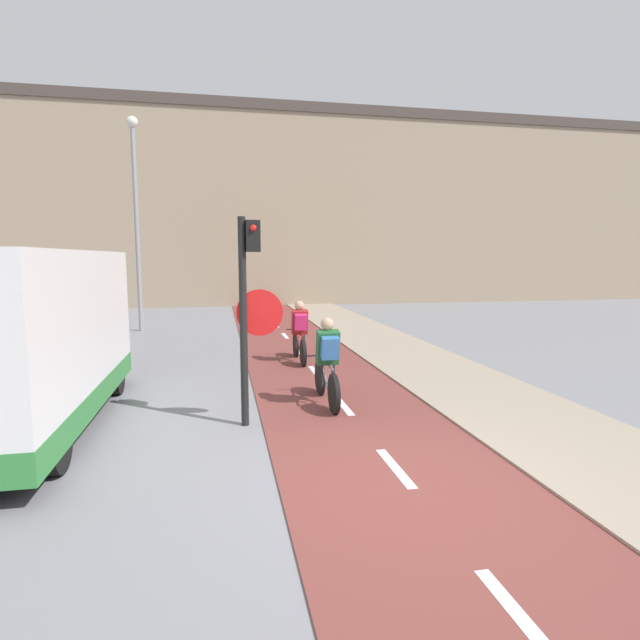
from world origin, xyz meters
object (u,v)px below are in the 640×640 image
street_lamp_far (136,202)px  cyclist_far (300,333)px  cyclist_near (327,363)px  van (21,343)px  traffic_light_pole (249,298)px

street_lamp_far → cyclist_far: size_ratio=4.00×
cyclist_near → cyclist_far: 3.47m
cyclist_near → van: 4.52m
street_lamp_far → van: (-0.14, -9.78, -2.96)m
traffic_light_pole → cyclist_near: 1.90m
street_lamp_far → van: size_ratio=1.32×
van → street_lamp_far: bearing=89.2°
street_lamp_far → cyclist_near: bearing=-65.4°
traffic_light_pole → cyclist_far: (1.39, 4.22, -1.17)m
cyclist_far → traffic_light_pole: bearing=-108.2°
van → cyclist_far: bearing=39.6°
street_lamp_far → cyclist_near: size_ratio=3.93×
cyclist_near → traffic_light_pole: bearing=-150.0°
street_lamp_far → cyclist_far: 8.24m
cyclist_near → cyclist_far: size_ratio=1.02×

